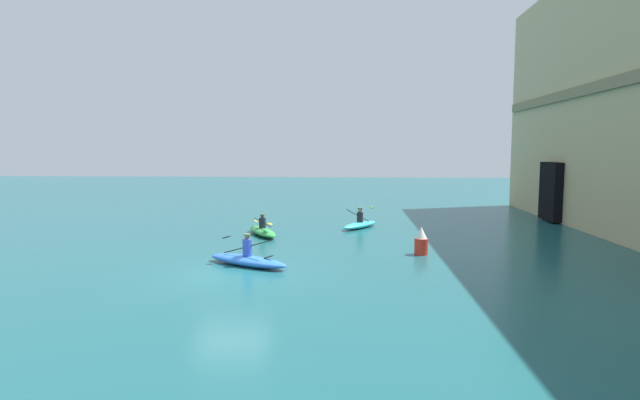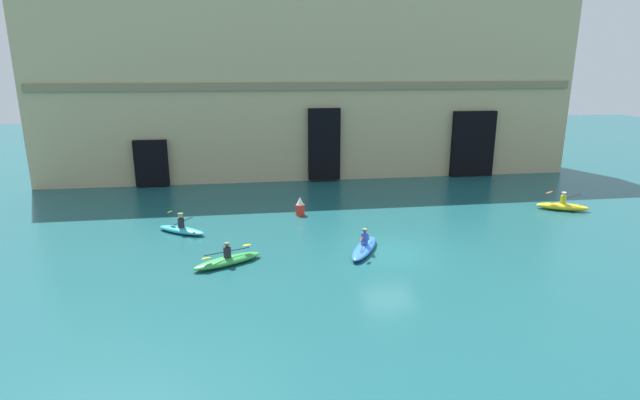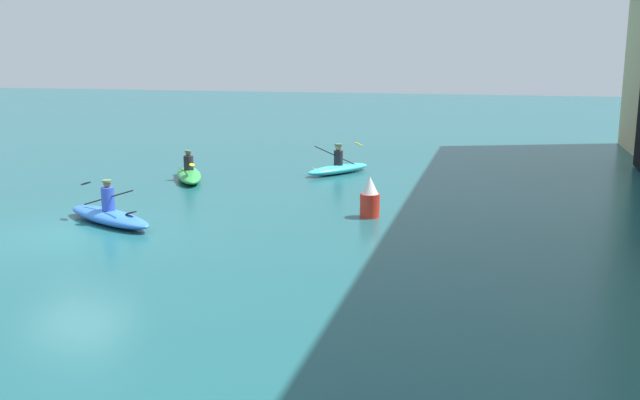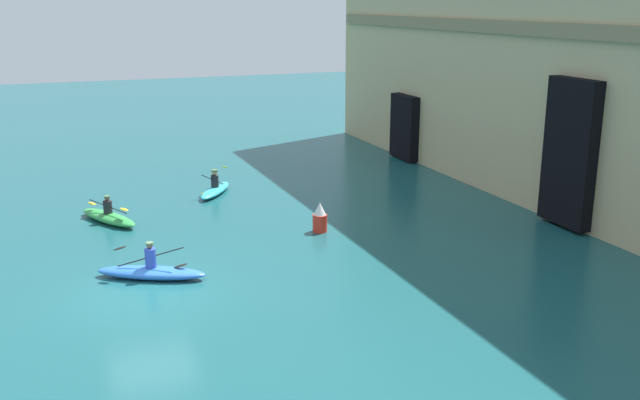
{
  "view_description": "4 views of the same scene",
  "coord_description": "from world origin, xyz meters",
  "px_view_note": "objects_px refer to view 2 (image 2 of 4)",
  "views": [
    {
      "loc": [
        16.21,
        4.1,
        4.15
      ],
      "look_at": [
        -3.1,
        2.77,
        2.2
      ],
      "focal_mm": 28.0,
      "sensor_mm": 36.0,
      "label": 1
    },
    {
      "loc": [
        -6.57,
        -21.64,
        8.72
      ],
      "look_at": [
        -2.52,
        5.68,
        1.19
      ],
      "focal_mm": 28.0,
      "sensor_mm": 36.0,
      "label": 2
    },
    {
      "loc": [
        15.07,
        10.04,
        4.45
      ],
      "look_at": [
        -1.37,
        5.93,
        0.88
      ],
      "focal_mm": 40.0,
      "sensor_mm": 36.0,
      "label": 3
    },
    {
      "loc": [
        19.7,
        -2.36,
        8.2
      ],
      "look_at": [
        -2.59,
        6.4,
        1.5
      ],
      "focal_mm": 40.0,
      "sensor_mm": 36.0,
      "label": 4
    }
  ],
  "objects_px": {
    "kayak_cyan": "(182,229)",
    "marker_buoy": "(300,207)",
    "kayak_blue": "(364,247)",
    "kayak_yellow": "(562,206)",
    "kayak_green": "(228,260)"
  },
  "relations": [
    {
      "from": "kayak_cyan",
      "to": "marker_buoy",
      "type": "distance_m",
      "value": 7.04
    },
    {
      "from": "kayak_cyan",
      "to": "marker_buoy",
      "type": "height_order",
      "value": "kayak_cyan"
    },
    {
      "from": "kayak_cyan",
      "to": "kayak_blue",
      "type": "bearing_deg",
      "value": -171.0
    },
    {
      "from": "kayak_yellow",
      "to": "marker_buoy",
      "type": "xyz_separation_m",
      "value": [
        -16.16,
        1.33,
        0.27
      ]
    },
    {
      "from": "marker_buoy",
      "to": "kayak_blue",
      "type": "bearing_deg",
      "value": -69.74
    },
    {
      "from": "kayak_blue",
      "to": "marker_buoy",
      "type": "bearing_deg",
      "value": 47.97
    },
    {
      "from": "kayak_blue",
      "to": "kayak_yellow",
      "type": "distance_m",
      "value": 14.7
    },
    {
      "from": "kayak_blue",
      "to": "marker_buoy",
      "type": "relative_size",
      "value": 3.02
    },
    {
      "from": "kayak_yellow",
      "to": "marker_buoy",
      "type": "relative_size",
      "value": 2.72
    },
    {
      "from": "kayak_blue",
      "to": "kayak_green",
      "type": "relative_size",
      "value": 1.04
    },
    {
      "from": "kayak_yellow",
      "to": "marker_buoy",
      "type": "bearing_deg",
      "value": -159.38
    },
    {
      "from": "kayak_yellow",
      "to": "kayak_green",
      "type": "distance_m",
      "value": 21.04
    },
    {
      "from": "kayak_blue",
      "to": "kayak_green",
      "type": "xyz_separation_m",
      "value": [
        -6.45,
        -0.65,
        -0.01
      ]
    },
    {
      "from": "kayak_yellow",
      "to": "kayak_cyan",
      "type": "bearing_deg",
      "value": -152.11
    },
    {
      "from": "kayak_yellow",
      "to": "kayak_green",
      "type": "relative_size",
      "value": 0.93
    }
  ]
}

